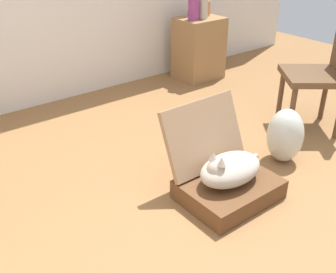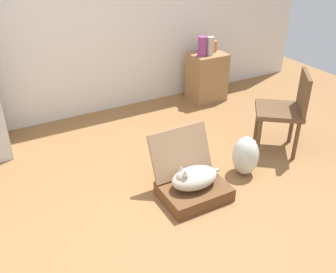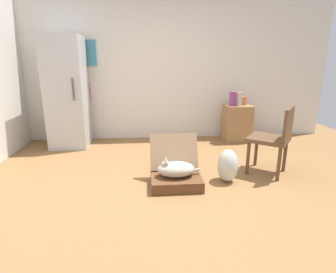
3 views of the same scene
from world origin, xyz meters
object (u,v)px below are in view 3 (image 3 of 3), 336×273
Objects in this scene: side_table at (237,123)px; vase_round at (239,99)px; vase_tall at (233,99)px; chair at (275,137)px; cat at (175,169)px; suitcase_base at (176,181)px; refrigerator at (67,93)px; plastic_bag_white at (228,166)px; vase_short at (244,101)px.

side_table is 0.45m from vase_round.
vase_round is (0.12, -0.01, -0.01)m from vase_tall.
cat is at bearing -40.43° from chair.
suitcase_base is 0.66× the size of chair.
suitcase_base is 2.28m from vase_tall.
vase_round reaches higher than cat.
refrigerator reaches higher than vase_tall.
plastic_bag_white is 2.74× the size of vase_short.
side_table is at bearing 53.33° from cat.
cat is 2.18× the size of vase_round.
cat is at bearing -172.62° from plastic_bag_white.
cat is 0.58× the size of chair.
chair is (0.65, 0.18, 0.30)m from plastic_bag_white.
refrigerator is at bearing -179.95° from vase_round.
plastic_bag_white is 0.22× the size of refrigerator.
refrigerator is at bearing -179.04° from side_table.
chair is at bearing -87.22° from vase_tall.
plastic_bag_white is 1.88m from vase_tall.
vase_tall is at bearing -163.54° from vase_short.
vase_tall reaches higher than suitcase_base.
chair is at bearing 11.35° from cat.
vase_tall is 1.68× the size of vase_short.
chair is at bearing 11.45° from suitcase_base.
side_table reaches higher than plastic_bag_white.
chair is at bearing -91.67° from side_table.
suitcase_base is 2.33m from vase_round.
cat is 2.26m from side_table.
cat is 2.06× the size of vase_tall.
vase_round is at bearing -143.51° from chair.
refrigerator is 2.06× the size of chair.
refrigerator is 7.29× the size of vase_tall.
vase_tall is 1.06× the size of vase_round.
chair reaches higher than plastic_bag_white.
vase_round is (0.00, -0.05, 0.45)m from side_table.
vase_tall is (-0.12, -0.03, 0.46)m from side_table.
vase_tall is at bearing 55.31° from cat.
plastic_bag_white is at bearing -111.89° from side_table.
chair is at bearing -95.91° from vase_short.
vase_round is at bearing 0.05° from refrigerator.
chair is (-0.05, -1.50, -0.28)m from vase_round.
cat is at bearing -127.40° from vase_round.
vase_tall reaches higher than vase_round.
plastic_bag_white is 2.01m from vase_short.
suitcase_base is 2.48× the size of vase_round.
refrigerator reaches higher than vase_short.
side_table is 2.63× the size of vase_tall.
refrigerator is at bearing 143.78° from plastic_bag_white.
side_table is at bearing -143.46° from chair.
plastic_bag_white is 0.46× the size of chair.
plastic_bag_white is at bearing 7.52° from suitcase_base.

